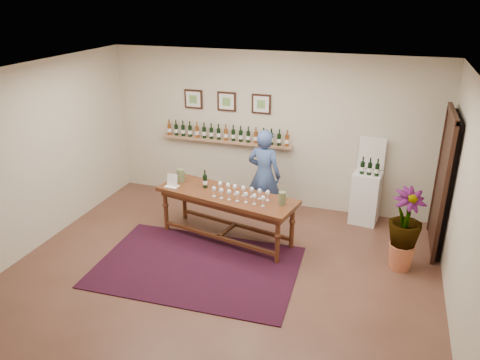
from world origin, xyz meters
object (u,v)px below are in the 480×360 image
(display_pedestal, at_px, (366,197))
(person, at_px, (264,175))
(tasting_table, at_px, (226,201))
(potted_plant, at_px, (404,230))

(display_pedestal, height_order, person, person)
(tasting_table, height_order, display_pedestal, display_pedestal)
(tasting_table, relative_size, display_pedestal, 2.61)
(display_pedestal, bearing_deg, potted_plant, -65.65)
(tasting_table, bearing_deg, person, 80.35)
(display_pedestal, relative_size, potted_plant, 0.85)
(potted_plant, xyz_separation_m, person, (-2.31, 0.94, 0.19))
(person, bearing_deg, tasting_table, 75.72)
(display_pedestal, bearing_deg, tasting_table, -147.20)
(tasting_table, height_order, person, person)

